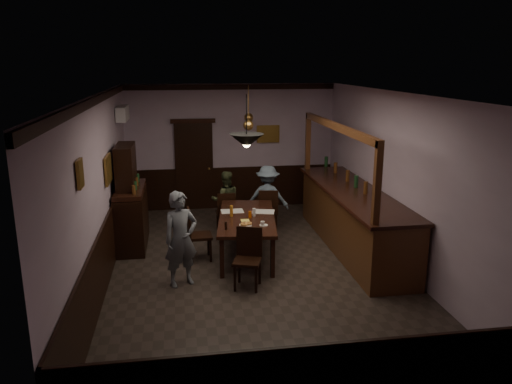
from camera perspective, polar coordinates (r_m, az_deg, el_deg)
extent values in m
cube|color=#2D2621|center=(8.70, 0.07, -9.02)|extent=(5.00, 8.00, 0.01)
cube|color=white|center=(7.98, 0.08, 11.15)|extent=(5.00, 8.00, 0.01)
cube|color=#B29AB3|center=(12.10, -2.87, 5.17)|extent=(5.00, 0.01, 3.00)
cube|color=#B29AB3|center=(4.52, 8.11, -11.58)|extent=(5.00, 0.01, 3.00)
cube|color=#B29AB3|center=(8.22, -17.42, -0.04)|extent=(0.01, 8.00, 3.00)
cube|color=#B29AB3|center=(8.93, 16.13, 1.21)|extent=(0.01, 8.00, 3.00)
cube|color=black|center=(9.15, -1.05, -2.97)|extent=(1.28, 2.31, 0.06)
cube|color=black|center=(8.32, -3.93, -7.57)|extent=(0.07, 0.07, 0.69)
cube|color=black|center=(8.32, 1.91, -7.54)|extent=(0.07, 0.07, 0.69)
cube|color=black|center=(10.24, -3.41, -3.25)|extent=(0.07, 0.07, 0.69)
cube|color=black|center=(10.24, 1.30, -3.23)|extent=(0.07, 0.07, 0.69)
cube|color=black|center=(10.54, -3.51, -2.39)|extent=(0.40, 0.40, 0.05)
cube|color=black|center=(10.31, -3.40, -1.37)|extent=(0.38, 0.06, 0.45)
cube|color=black|center=(10.77, -2.81, -3.19)|extent=(0.04, 0.04, 0.39)
cube|color=black|center=(10.73, -4.43, -3.28)|extent=(0.04, 0.04, 0.39)
cube|color=black|center=(10.48, -2.54, -3.69)|extent=(0.04, 0.04, 0.39)
cube|color=black|center=(10.44, -4.21, -3.79)|extent=(0.04, 0.04, 0.39)
cube|color=black|center=(10.53, 1.39, -2.23)|extent=(0.46, 0.46, 0.05)
cube|color=black|center=(10.28, 1.43, -1.14)|extent=(0.40, 0.10, 0.48)
cube|color=black|center=(10.76, 2.22, -3.12)|extent=(0.04, 0.04, 0.41)
cube|color=black|center=(10.75, 0.48, -3.13)|extent=(0.04, 0.04, 0.41)
cube|color=black|center=(10.45, 2.30, -3.67)|extent=(0.04, 0.04, 0.41)
cube|color=black|center=(10.44, 0.51, -3.67)|extent=(0.04, 0.04, 0.41)
cube|color=black|center=(7.92, -1.00, -7.94)|extent=(0.52, 0.52, 0.05)
cube|color=black|center=(8.00, -0.76, -5.67)|extent=(0.40, 0.17, 0.49)
cube|color=black|center=(7.90, -2.44, -9.87)|extent=(0.04, 0.04, 0.42)
cube|color=black|center=(7.84, -0.01, -10.05)|extent=(0.04, 0.04, 0.42)
cube|color=black|center=(8.20, -1.94, -8.91)|extent=(0.04, 0.04, 0.42)
cube|color=black|center=(8.14, 0.40, -9.08)|extent=(0.04, 0.04, 0.42)
cube|color=black|center=(9.08, -6.43, -5.01)|extent=(0.44, 0.44, 0.05)
cube|color=black|center=(8.98, -7.67, -3.47)|extent=(0.06, 0.42, 0.50)
cube|color=black|center=(9.02, -5.20, -6.69)|extent=(0.04, 0.04, 0.43)
cube|color=black|center=(9.34, -5.46, -5.95)|extent=(0.04, 0.04, 0.43)
cube|color=black|center=(8.99, -7.35, -6.83)|extent=(0.04, 0.04, 0.43)
cube|color=black|center=(9.31, -7.53, -6.08)|extent=(0.04, 0.04, 0.43)
imported|color=slate|center=(8.01, -8.58, -5.33)|extent=(0.66, 0.57, 1.55)
imported|color=#40492B|center=(10.67, -3.49, -0.93)|extent=(0.63, 0.50, 1.26)
imported|color=slate|center=(10.65, 1.35, -0.61)|extent=(1.00, 0.77, 1.37)
cube|color=silver|center=(9.44, -2.74, -2.20)|extent=(0.42, 0.30, 0.01)
cube|color=silver|center=(9.40, 0.82, -2.26)|extent=(0.48, 0.39, 0.01)
cube|color=#F4DC5A|center=(8.90, -1.26, -3.25)|extent=(0.17, 0.17, 0.00)
cylinder|color=white|center=(8.63, 0.87, -3.81)|extent=(0.15, 0.15, 0.01)
imported|color=white|center=(8.58, 0.75, -3.61)|extent=(0.09, 0.09, 0.07)
cylinder|color=white|center=(8.62, -1.18, -3.82)|extent=(0.22, 0.22, 0.01)
torus|color=#C68C47|center=(8.60, -1.38, -3.68)|extent=(0.13, 0.13, 0.04)
torus|color=#C68C47|center=(8.63, -0.87, -3.61)|extent=(0.13, 0.13, 0.04)
cylinder|color=orange|center=(9.04, -0.68, -2.59)|extent=(0.07, 0.07, 0.12)
cylinder|color=#BF721E|center=(9.12, -2.83, -2.18)|extent=(0.06, 0.06, 0.20)
cylinder|color=silver|center=(9.12, -0.22, -2.33)|extent=(0.06, 0.06, 0.15)
cylinder|color=black|center=(8.41, -3.45, -3.87)|extent=(0.04, 0.04, 0.14)
cube|color=black|center=(9.97, -14.00, -3.01)|extent=(0.54, 1.51, 1.08)
cube|color=black|center=(9.81, -14.21, 0.28)|extent=(0.52, 1.45, 0.09)
cube|color=black|center=(9.72, -14.66, 2.73)|extent=(0.32, 0.97, 0.86)
cube|color=#4E2C14|center=(9.74, 11.02, -3.19)|extent=(0.90, 4.20, 1.10)
cube|color=black|center=(9.58, 11.07, 0.05)|extent=(1.00, 4.30, 0.06)
cube|color=#4E2C14|center=(9.23, 9.21, 7.37)|extent=(0.10, 4.10, 0.12)
cube|color=#4E2C14|center=(7.49, 13.68, 0.80)|extent=(0.10, 0.10, 1.30)
cube|color=#4E2C14|center=(11.21, 5.95, 5.65)|extent=(0.10, 0.10, 1.30)
cube|color=black|center=(12.07, -7.07, 2.89)|extent=(0.90, 0.06, 2.10)
cube|color=white|center=(10.88, -15.01, 8.68)|extent=(0.20, 0.85, 0.30)
cube|color=olive|center=(6.53, -19.47, 1.98)|extent=(0.04, 0.28, 0.36)
cube|color=olive|center=(8.94, -16.55, 2.50)|extent=(0.04, 0.62, 0.48)
cube|color=olive|center=(12.14, 1.39, 6.65)|extent=(0.55, 0.04, 0.42)
cylinder|color=black|center=(7.96, -1.09, 8.49)|extent=(0.02, 0.02, 0.73)
cone|color=black|center=(8.01, -1.08, 5.88)|extent=(0.56, 0.56, 0.22)
sphere|color=#FFD88C|center=(8.02, -1.08, 5.53)|extent=(0.12, 0.12, 0.12)
cylinder|color=#BF8C3F|center=(9.68, -0.89, 9.68)|extent=(0.02, 0.02, 0.70)
cone|color=#BF8C3F|center=(9.72, -0.88, 7.63)|extent=(0.20, 0.20, 0.22)
sphere|color=#FFD88C|center=(9.72, -0.88, 7.33)|extent=(0.12, 0.12, 0.12)
cylinder|color=#BF8C3F|center=(11.08, -0.86, 10.31)|extent=(0.02, 0.02, 0.70)
cone|color=#BF8C3F|center=(11.11, -0.85, 8.51)|extent=(0.20, 0.20, 0.22)
sphere|color=#FFD88C|center=(11.11, -0.85, 8.25)|extent=(0.12, 0.12, 0.12)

